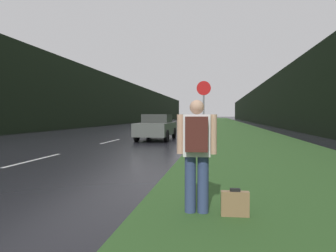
{
  "coord_description": "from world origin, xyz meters",
  "views": [
    {
      "loc": [
        5.84,
        -0.71,
        1.45
      ],
      "look_at": [
        3.13,
        15.66,
        0.85
      ],
      "focal_mm": 32.0,
      "sensor_mm": 36.0,
      "label": 1
    }
  ],
  "objects_px": {
    "stop_sign": "(204,109)",
    "car_passing_near": "(157,127)",
    "hitchhiker_with_backpack": "(197,149)",
    "suitcase": "(235,204)"
  },
  "relations": [
    {
      "from": "stop_sign",
      "to": "car_passing_near",
      "type": "relative_size",
      "value": 0.63
    },
    {
      "from": "stop_sign",
      "to": "hitchhiker_with_backpack",
      "type": "distance_m",
      "value": 8.59
    },
    {
      "from": "stop_sign",
      "to": "car_passing_near",
      "type": "bearing_deg",
      "value": 123.52
    },
    {
      "from": "hitchhiker_with_backpack",
      "to": "suitcase",
      "type": "bearing_deg",
      "value": -7.83
    },
    {
      "from": "stop_sign",
      "to": "car_passing_near",
      "type": "distance_m",
      "value": 5.44
    },
    {
      "from": "stop_sign",
      "to": "suitcase",
      "type": "xyz_separation_m",
      "value": [
        0.84,
        -8.59,
        -1.53
      ]
    },
    {
      "from": "hitchhiker_with_backpack",
      "to": "suitcase",
      "type": "relative_size",
      "value": 4.03
    },
    {
      "from": "hitchhiker_with_backpack",
      "to": "suitcase",
      "type": "xyz_separation_m",
      "value": [
        0.55,
        -0.05,
        -0.77
      ]
    },
    {
      "from": "hitchhiker_with_backpack",
      "to": "car_passing_near",
      "type": "distance_m",
      "value": 13.41
    },
    {
      "from": "hitchhiker_with_backpack",
      "to": "suitcase",
      "type": "distance_m",
      "value": 0.94
    }
  ]
}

